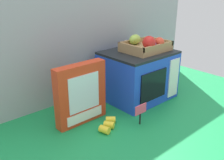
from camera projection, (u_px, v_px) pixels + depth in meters
ground_plane at (113, 106)px, 1.37m from camera, size 1.70×1.70×0.00m
display_back_panel at (85, 30)px, 1.39m from camera, size 1.61×0.03×0.74m
toy_microwave at (138, 75)px, 1.43m from camera, size 0.36×0.30×0.27m
food_groups_crate at (146, 45)px, 1.38m from camera, size 0.24×0.19×0.09m
cookie_set_box at (81, 94)px, 1.17m from camera, size 0.25×0.06×0.28m
price_sign at (141, 111)px, 1.17m from camera, size 0.07×0.01×0.10m
loose_toy_banana at (108, 125)px, 1.16m from camera, size 0.12×0.10×0.03m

